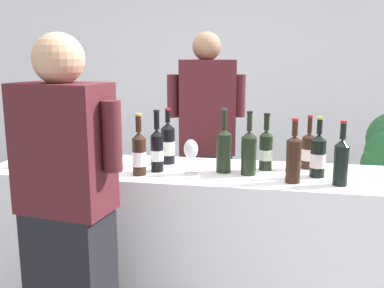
# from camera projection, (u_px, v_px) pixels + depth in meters

# --- Properties ---
(wall_back) EXTENTS (8.00, 0.10, 2.80)m
(wall_back) POSITION_uv_depth(u_px,v_px,m) (233.00, 72.00, 4.94)
(wall_back) COLOR white
(wall_back) RESTS_ON ground_plane
(counter) EXTENTS (2.26, 0.60, 0.95)m
(counter) POSITION_uv_depth(u_px,v_px,m) (186.00, 246.00, 2.63)
(counter) COLOR white
(counter) RESTS_ON ground_plane
(wine_bottle_0) EXTENTS (0.08, 0.08, 0.31)m
(wine_bottle_0) POSITION_uv_depth(u_px,v_px,m) (309.00, 150.00, 2.54)
(wine_bottle_0) COLOR black
(wine_bottle_0) RESTS_ON counter
(wine_bottle_1) EXTENTS (0.08, 0.08, 0.36)m
(wine_bottle_1) POSITION_uv_depth(u_px,v_px,m) (224.00, 149.00, 2.45)
(wine_bottle_1) COLOR black
(wine_bottle_1) RESTS_ON counter
(wine_bottle_2) EXTENTS (0.08, 0.08, 0.33)m
(wine_bottle_2) POSITION_uv_depth(u_px,v_px,m) (168.00, 143.00, 2.65)
(wine_bottle_2) COLOR black
(wine_bottle_2) RESTS_ON counter
(wine_bottle_3) EXTENTS (0.08, 0.08, 0.34)m
(wine_bottle_3) POSITION_uv_depth(u_px,v_px,m) (139.00, 153.00, 2.40)
(wine_bottle_3) COLOR black
(wine_bottle_3) RESTS_ON counter
(wine_bottle_4) EXTENTS (0.08, 0.08, 0.32)m
(wine_bottle_4) POSITION_uv_depth(u_px,v_px,m) (318.00, 156.00, 2.36)
(wine_bottle_4) COLOR black
(wine_bottle_4) RESTS_ON counter
(wine_bottle_5) EXTENTS (0.08, 0.08, 0.32)m
(wine_bottle_5) POSITION_uv_depth(u_px,v_px,m) (266.00, 149.00, 2.50)
(wine_bottle_5) COLOR black
(wine_bottle_5) RESTS_ON counter
(wine_bottle_6) EXTENTS (0.07, 0.07, 0.35)m
(wine_bottle_6) POSITION_uv_depth(u_px,v_px,m) (157.00, 150.00, 2.47)
(wine_bottle_6) COLOR black
(wine_bottle_6) RESTS_ON counter
(wine_bottle_7) EXTENTS (0.08, 0.08, 0.33)m
(wine_bottle_7) POSITION_uv_depth(u_px,v_px,m) (294.00, 158.00, 2.25)
(wine_bottle_7) COLOR black
(wine_bottle_7) RESTS_ON counter
(wine_bottle_8) EXTENTS (0.07, 0.07, 0.33)m
(wine_bottle_8) POSITION_uv_depth(u_px,v_px,m) (341.00, 160.00, 2.20)
(wine_bottle_8) COLOR black
(wine_bottle_8) RESTS_ON counter
(wine_bottle_9) EXTENTS (0.08, 0.08, 0.35)m
(wine_bottle_9) POSITION_uv_depth(u_px,v_px,m) (249.00, 151.00, 2.40)
(wine_bottle_9) COLOR black
(wine_bottle_9) RESTS_ON counter
(wine_bottle_10) EXTENTS (0.07, 0.07, 0.32)m
(wine_bottle_10) POSITION_uv_depth(u_px,v_px,m) (45.00, 147.00, 2.59)
(wine_bottle_10) COLOR black
(wine_bottle_10) RESTS_ON counter
(wine_glass) EXTENTS (0.08, 0.08, 0.19)m
(wine_glass) POSITION_uv_depth(u_px,v_px,m) (191.00, 150.00, 2.41)
(wine_glass) COLOR silver
(wine_glass) RESTS_ON counter
(ice_bucket) EXTENTS (0.21, 0.21, 0.22)m
(ice_bucket) POSITION_uv_depth(u_px,v_px,m) (89.00, 146.00, 2.62)
(ice_bucket) COLOR silver
(ice_bucket) RESTS_ON counter
(person_server) EXTENTS (0.53, 0.32, 1.74)m
(person_server) POSITION_uv_depth(u_px,v_px,m) (206.00, 160.00, 3.14)
(person_server) COLOR black
(person_server) RESTS_ON ground_plane
(person_guest) EXTENTS (0.55, 0.29, 1.69)m
(person_guest) POSITION_uv_depth(u_px,v_px,m) (69.00, 230.00, 1.96)
(person_guest) COLOR black
(person_guest) RESTS_ON ground_plane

